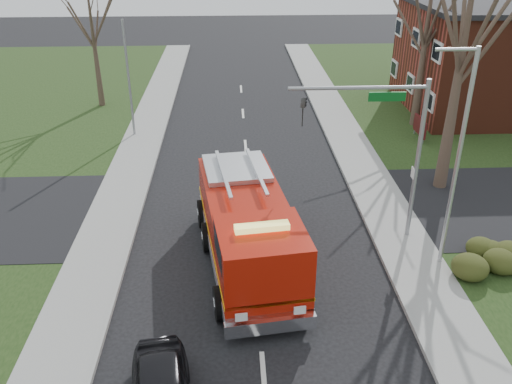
{
  "coord_description": "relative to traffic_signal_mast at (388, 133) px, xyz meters",
  "views": [
    {
      "loc": [
        -0.78,
        -17.74,
        12.08
      ],
      "look_at": [
        0.15,
        2.08,
        2.0
      ],
      "focal_mm": 38.0,
      "sensor_mm": 36.0,
      "label": 1
    }
  ],
  "objects": [
    {
      "name": "traffic_signal_mast",
      "position": [
        0.0,
        0.0,
        0.0
      ],
      "size": [
        5.29,
        0.18,
        6.8
      ],
      "color": "gray",
      "rests_on": "ground"
    },
    {
      "name": "sidewalk_right",
      "position": [
        0.99,
        -1.5,
        -4.63
      ],
      "size": [
        2.4,
        80.0,
        0.15
      ],
      "primitive_type": "cube",
      "color": "gray",
      "rests_on": "ground"
    },
    {
      "name": "health_center_sign",
      "position": [
        5.29,
        11.0,
        -3.83
      ],
      "size": [
        0.12,
        2.0,
        1.4
      ],
      "color": "#451011",
      "rests_on": "ground"
    },
    {
      "name": "bare_tree_left",
      "position": [
        -15.21,
        18.5,
        0.86
      ],
      "size": [
        4.5,
        4.5,
        9.0
      ],
      "color": "#3E2F25",
      "rests_on": "ground"
    },
    {
      "name": "fire_engine",
      "position": [
        -5.47,
        -1.85,
        -3.15
      ],
      "size": [
        4.2,
        8.84,
        3.44
      ],
      "rotation": [
        0.0,
        0.0,
        0.14
      ],
      "color": "#A91607",
      "rests_on": "ground"
    },
    {
      "name": "hedge_corner",
      "position": [
        3.79,
        -2.5,
        -4.13
      ],
      "size": [
        2.8,
        2.0,
        0.9
      ],
      "primitive_type": "ellipsoid",
      "color": "#2A3714",
      "rests_on": "lawn_right"
    },
    {
      "name": "bare_tree_far",
      "position": [
        5.79,
        13.5,
        1.78
      ],
      "size": [
        5.25,
        5.25,
        10.5
      ],
      "color": "#3E2F25",
      "rests_on": "ground"
    },
    {
      "name": "streetlight_pole",
      "position": [
        1.93,
        -2.0,
        -0.16
      ],
      "size": [
        1.48,
        0.16,
        8.4
      ],
      "color": "#B7BABF",
      "rests_on": "ground"
    },
    {
      "name": "bare_tree_near",
      "position": [
        4.29,
        4.5,
        2.71
      ],
      "size": [
        6.0,
        6.0,
        12.0
      ],
      "color": "#3E2F25",
      "rests_on": "ground"
    },
    {
      "name": "sidewalk_left",
      "position": [
        -11.41,
        -1.5,
        -4.63
      ],
      "size": [
        2.4,
        80.0,
        0.15
      ],
      "primitive_type": "cube",
      "color": "gray",
      "rests_on": "ground"
    },
    {
      "name": "utility_pole_far",
      "position": [
        -12.01,
        12.5,
        -1.21
      ],
      "size": [
        0.14,
        0.14,
        7.0
      ],
      "primitive_type": "cylinder",
      "color": "gray",
      "rests_on": "ground"
    },
    {
      "name": "ground",
      "position": [
        -5.21,
        -1.5,
        -4.71
      ],
      "size": [
        120.0,
        120.0,
        0.0
      ],
      "primitive_type": "plane",
      "color": "black",
      "rests_on": "ground"
    }
  ]
}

